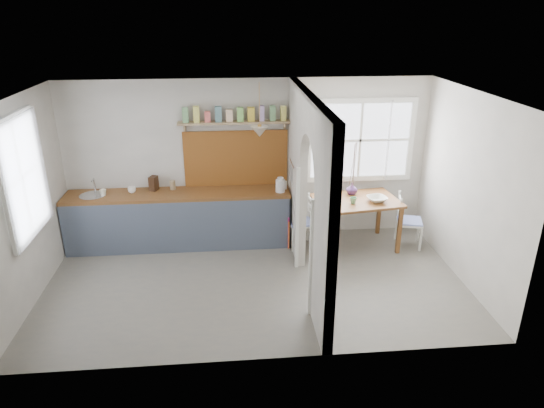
{
  "coord_description": "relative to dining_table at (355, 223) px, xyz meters",
  "views": [
    {
      "loc": [
        -0.31,
        -5.88,
        3.58
      ],
      "look_at": [
        0.26,
        0.37,
        1.03
      ],
      "focal_mm": 32.0,
      "sensor_mm": 36.0,
      "label": 1
    }
  ],
  "objects": [
    {
      "name": "walls",
      "position": [
        -1.64,
        -0.98,
        0.9
      ],
      "size": [
        5.81,
        3.21,
        2.6
      ],
      "color": "beige",
      "rests_on": "floor"
    },
    {
      "name": "vase",
      "position": [
        -0.02,
        0.25,
        0.5
      ],
      "size": [
        0.2,
        0.2,
        0.18
      ],
      "primitive_type": "imported",
      "rotation": [
        0.0,
        0.0,
        -0.17
      ],
      "color": "#452452",
      "rests_on": "dining_table"
    },
    {
      "name": "nook_window",
      "position": [
        0.16,
        0.58,
        1.2
      ],
      "size": [
        1.76,
        0.1,
        1.3
      ],
      "primitive_type": null,
      "color": "white",
      "rests_on": "walls"
    },
    {
      "name": "floor",
      "position": [
        -1.64,
        -0.98,
        -0.4
      ],
      "size": [
        5.8,
        3.2,
        0.01
      ],
      "primitive_type": "cube",
      "color": "slate",
      "rests_on": "ground"
    },
    {
      "name": "dining_table",
      "position": [
        0.0,
        0.0,
        0.0
      ],
      "size": [
        1.4,
        1.03,
        0.81
      ],
      "primitive_type": null,
      "rotation": [
        0.0,
        0.0,
        0.14
      ],
      "color": "brown",
      "rests_on": "floor"
    },
    {
      "name": "counter",
      "position": [
        -2.77,
        0.35,
        0.05
      ],
      "size": [
        3.5,
        0.6,
        0.9
      ],
      "color": "brown",
      "rests_on": "floor"
    },
    {
      "name": "knife_block",
      "position": [
        -3.16,
        0.47,
        0.61
      ],
      "size": [
        0.15,
        0.17,
        0.23
      ],
      "primitive_type": "cube",
      "rotation": [
        0.0,
        0.0,
        -0.37
      ],
      "color": "#352012",
      "rests_on": "counter"
    },
    {
      "name": "towel_orange",
      "position": [
        -1.06,
        -0.04,
        -0.15
      ],
      "size": [
        0.02,
        0.03,
        0.47
      ],
      "primitive_type": "cube",
      "color": "orange",
      "rests_on": "counter"
    },
    {
      "name": "utensil_rail",
      "position": [
        -1.03,
        -0.08,
        1.05
      ],
      "size": [
        0.02,
        0.5,
        0.02
      ],
      "primitive_type": "cylinder",
      "rotation": [
        1.57,
        0.0,
        0.0
      ],
      "color": "silver",
      "rests_on": "partition"
    },
    {
      "name": "plate",
      "position": [
        -0.37,
        -0.08,
        0.41
      ],
      "size": [
        0.19,
        0.19,
        0.01
      ],
      "primitive_type": "cylinder",
      "rotation": [
        0.0,
        0.0,
        0.21
      ],
      "color": "#2B1F21",
      "rests_on": "dining_table"
    },
    {
      "name": "backsplash",
      "position": [
        -1.85,
        0.59,
        0.95
      ],
      "size": [
        1.65,
        0.03,
        0.9
      ],
      "primitive_type": "cube",
      "color": "brown",
      "rests_on": "walls"
    },
    {
      "name": "mug_b",
      "position": [
        -3.48,
        0.38,
        0.54
      ],
      "size": [
        0.15,
        0.15,
        0.1
      ],
      "primitive_type": "imported",
      "rotation": [
        0.0,
        0.0,
        -0.31
      ],
      "color": "white",
      "rests_on": "counter"
    },
    {
      "name": "jar",
      "position": [
        -2.86,
        0.47,
        0.57
      ],
      "size": [
        0.11,
        0.11,
        0.15
      ],
      "primitive_type": "cylinder",
      "rotation": [
        0.0,
        0.0,
        -0.18
      ],
      "color": "#907954",
      "rests_on": "counter"
    },
    {
      "name": "pendant_lamp",
      "position": [
        -1.49,
        0.17,
        1.48
      ],
      "size": [
        0.26,
        0.26,
        0.16
      ],
      "primitive_type": "cone",
      "color": "beige",
      "rests_on": "ceiling"
    },
    {
      "name": "shelf",
      "position": [
        -1.85,
        0.51,
        1.61
      ],
      "size": [
        1.75,
        0.2,
        0.21
      ],
      "color": "#A18257",
      "rests_on": "walls"
    },
    {
      "name": "ceiling",
      "position": [
        -1.64,
        -0.98,
        2.2
      ],
      "size": [
        5.8,
        3.2,
        0.01
      ],
      "primitive_type": "cube",
      "color": "beige",
      "rests_on": "walls"
    },
    {
      "name": "kettle",
      "position": [
        -1.17,
        0.22,
        0.61
      ],
      "size": [
        0.23,
        0.2,
        0.23
      ],
      "primitive_type": null,
      "rotation": [
        0.0,
        0.0,
        0.25
      ],
      "color": "silver",
      "rests_on": "counter"
    },
    {
      "name": "table_cup",
      "position": [
        -0.09,
        -0.15,
        0.45
      ],
      "size": [
        0.14,
        0.14,
        0.1
      ],
      "primitive_type": "imported",
      "rotation": [
        0.0,
        0.0,
        0.39
      ],
      "color": "#65A470",
      "rests_on": "dining_table"
    },
    {
      "name": "sink",
      "position": [
        -4.07,
        0.32,
        0.49
      ],
      "size": [
        0.4,
        0.4,
        0.02
      ],
      "primitive_type": "cylinder",
      "color": "silver",
      "rests_on": "counter"
    },
    {
      "name": "mug_a",
      "position": [
        -3.9,
        0.29,
        0.55
      ],
      "size": [
        0.13,
        0.13,
        0.1
      ],
      "primitive_type": "imported",
      "rotation": [
        0.0,
        0.0,
        -0.34
      ],
      "color": "white",
      "rests_on": "counter"
    },
    {
      "name": "chair_right",
      "position": [
        0.88,
        -0.04,
        0.03
      ],
      "size": [
        0.48,
        0.48,
        0.86
      ],
      "primitive_type": null,
      "rotation": [
        0.0,
        0.0,
        1.3
      ],
      "color": "white",
      "rests_on": "floor"
    },
    {
      "name": "towel_magenta",
      "position": [
        -1.06,
        -0.0,
        -0.13
      ],
      "size": [
        0.02,
        0.03,
        0.53
      ],
      "primitive_type": "cube",
      "color": "#AE1D5E",
      "rests_on": "counter"
    },
    {
      "name": "chair_left",
      "position": [
        -0.86,
        0.09,
        0.01
      ],
      "size": [
        0.43,
        0.43,
        0.84
      ],
      "primitive_type": null,
      "rotation": [
        0.0,
        0.0,
        -1.45
      ],
      "color": "white",
      "rests_on": "floor"
    },
    {
      "name": "kitchen_window",
      "position": [
        -4.51,
        -0.98,
        1.25
      ],
      "size": [
        0.1,
        1.16,
        1.5
      ],
      "primitive_type": null,
      "color": "white",
      "rests_on": "walls"
    },
    {
      "name": "bowl",
      "position": [
        0.3,
        -0.09,
        0.44
      ],
      "size": [
        0.35,
        0.35,
        0.07
      ],
      "primitive_type": "imported",
      "rotation": [
        0.0,
        0.0,
        0.2
      ],
      "color": "beige",
      "rests_on": "dining_table"
    },
    {
      "name": "partition",
      "position": [
        -0.94,
        -0.92,
        1.05
      ],
      "size": [
        0.12,
        3.2,
        2.6
      ],
      "color": "beige",
      "rests_on": "floor"
    }
  ]
}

